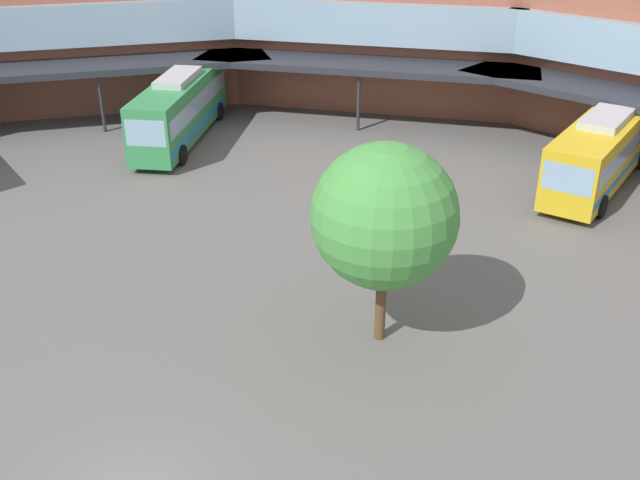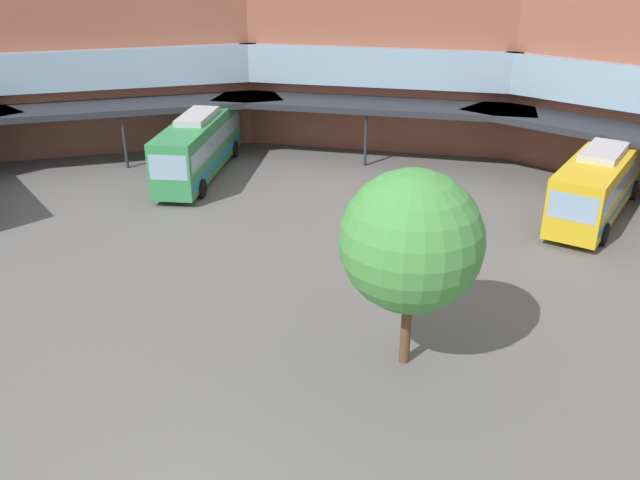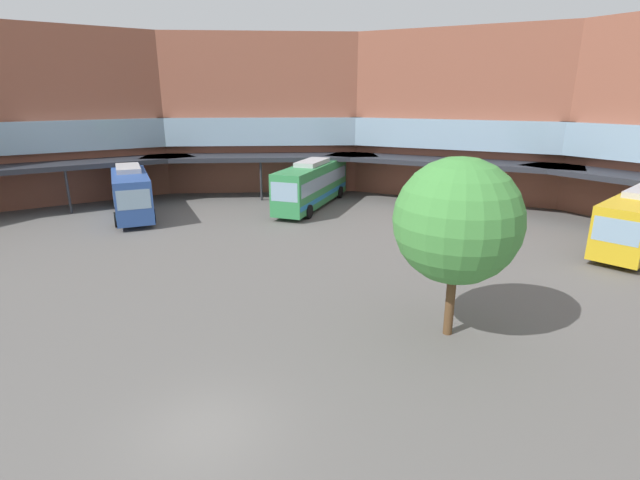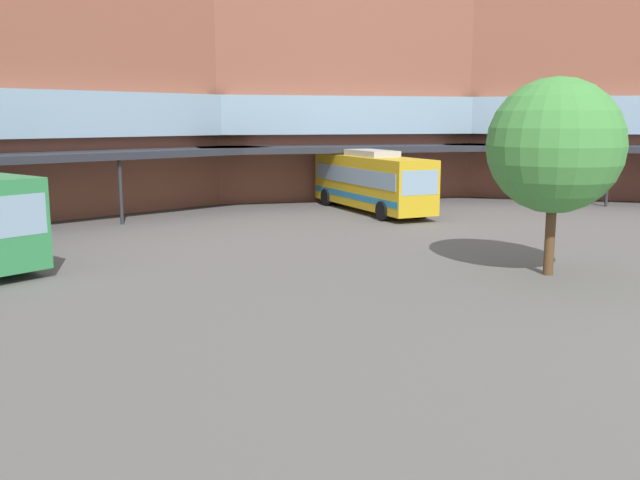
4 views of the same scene
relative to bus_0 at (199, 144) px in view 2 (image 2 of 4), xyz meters
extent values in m
cube|color=#282B33|center=(25.66, 1.62, 1.66)|extent=(20.29, 13.80, 0.40)
cylinder|color=#2D2D33|center=(24.88, 0.23, -0.16)|extent=(0.20, 0.20, 3.65)
cube|color=#93543F|center=(9.82, 10.77, 5.31)|extent=(21.03, 6.00, 14.59)
cube|color=#8CADC6|center=(9.82, 10.17, 3.85)|extent=(18.93, 6.24, 2.55)
cube|color=#282B33|center=(9.82, 5.77, 1.66)|extent=(21.03, 4.00, 0.40)
cylinder|color=#2D2D33|center=(9.82, 4.17, -0.16)|extent=(0.20, 0.20, 3.65)
cube|color=#93543F|center=(-8.48, 5.98, 5.31)|extent=(21.27, 15.54, 14.59)
cube|color=#8CADC6|center=(-8.18, 5.46, 3.85)|extent=(19.56, 14.72, 2.55)
cube|color=#282B33|center=(-6.03, 1.62, 1.66)|extent=(20.29, 13.80, 0.40)
cylinder|color=#2D2D33|center=(-5.24, 0.23, -0.16)|extent=(0.20, 0.20, 3.65)
cube|color=#338C4C|center=(0.00, 0.02, -0.03)|extent=(3.64, 12.00, 3.22)
cube|color=#8CADC6|center=(0.00, 0.02, 0.36)|extent=(3.61, 11.30, 1.03)
cube|color=#267FBF|center=(0.00, 0.02, -0.93)|extent=(3.64, 11.77, 0.39)
cube|color=#8CADC6|center=(0.61, -5.81, 0.36)|extent=(2.12, 0.34, 1.42)
cube|color=#B2B2B7|center=(0.00, 0.02, 1.76)|extent=(2.12, 4.41, 0.36)
cylinder|color=black|center=(1.62, -3.85, -1.44)|extent=(0.41, 1.13, 1.10)
cylinder|color=black|center=(-0.78, -4.11, -1.44)|extent=(0.41, 1.13, 1.10)
cylinder|color=black|center=(0.77, 4.14, -1.44)|extent=(0.41, 1.13, 1.10)
cylinder|color=black|center=(-1.62, 3.88, -1.44)|extent=(0.41, 1.13, 1.10)
cube|color=gold|center=(23.31, -1.64, -0.13)|extent=(6.24, 11.28, 3.02)
cube|color=#8CADC6|center=(23.31, -1.64, 0.24)|extent=(6.06, 10.68, 0.97)
cube|color=#267FBF|center=(23.31, -1.64, -0.97)|extent=(6.19, 11.08, 0.36)
cube|color=#8CADC6|center=(21.41, -6.79, 0.24)|extent=(2.16, 0.90, 1.33)
cube|color=#B2B2B7|center=(23.31, -1.64, 1.57)|extent=(3.07, 4.36, 0.36)
cylinder|color=black|center=(23.21, -5.62, -1.44)|extent=(0.66, 1.14, 1.10)
cylinder|color=black|center=(20.80, -4.73, -1.44)|extent=(0.66, 1.14, 1.10)
cylinder|color=black|center=(25.81, 1.44, -1.44)|extent=(0.66, 1.14, 1.10)
cylinder|color=black|center=(23.40, 2.33, -1.44)|extent=(0.66, 1.14, 1.10)
cylinder|color=brown|center=(14.88, -17.76, -0.32)|extent=(0.36, 0.36, 3.34)
sphere|color=#479342|center=(14.88, -17.76, 2.66)|extent=(4.78, 4.78, 4.78)
camera|label=1|loc=(17.92, -38.91, 12.60)|focal=41.44mm
camera|label=2|loc=(16.44, -37.74, 11.58)|focal=37.55mm
camera|label=3|loc=(17.57, -35.20, 7.14)|focal=26.44mm
camera|label=4|loc=(-8.12, -29.58, 3.57)|focal=38.85mm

